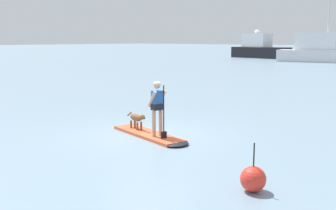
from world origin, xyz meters
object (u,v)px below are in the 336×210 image
object	(u,v)px
person_paddler	(157,105)
paddleboard	(152,136)
moored_boat_far_starboard	(259,49)
moored_boat_outer	(320,51)
marker_buoy	(253,179)
dog	(137,118)

from	to	relation	value
person_paddler	paddleboard	bearing A→B (deg)	167.44
person_paddler	moored_boat_far_starboard	bearing A→B (deg)	115.22
moored_boat_outer	marker_buoy	xyz separation A→B (m)	(16.79, -48.69, -1.22)
moored_boat_far_starboard	marker_buoy	size ratio (longest dim) A/B	9.98
moored_boat_outer	marker_buoy	size ratio (longest dim) A/B	11.68
moored_boat_outer	marker_buoy	world-z (taller)	moored_boat_outer
moored_boat_far_starboard	moored_boat_outer	xyz separation A→B (m)	(12.52, -5.97, -0.02)
person_paddler	moored_boat_outer	size ratio (longest dim) A/B	0.14
paddleboard	marker_buoy	size ratio (longest dim) A/B	3.38
dog	moored_boat_far_starboard	bearing A→B (deg)	114.25
person_paddler	moored_boat_far_starboard	xyz separation A→B (m)	(-24.80, 52.66, 0.41)
dog	moored_boat_outer	bearing A→B (deg)	103.42
dog	marker_buoy	size ratio (longest dim) A/B	1.08
person_paddler	moored_boat_far_starboard	distance (m)	58.21
paddleboard	person_paddler	xyz separation A→B (m)	(0.31, -0.07, 1.06)
moored_boat_far_starboard	person_paddler	bearing A→B (deg)	-64.78
moored_boat_outer	paddleboard	bearing A→B (deg)	-75.60
moored_boat_far_starboard	dog	bearing A→B (deg)	-65.75
moored_boat_far_starboard	marker_buoy	bearing A→B (deg)	-61.80
dog	marker_buoy	xyz separation A→B (m)	(5.72, -2.27, -0.21)
dog	moored_boat_outer	size ratio (longest dim) A/B	0.09
paddleboard	moored_boat_far_starboard	bearing A→B (deg)	114.97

